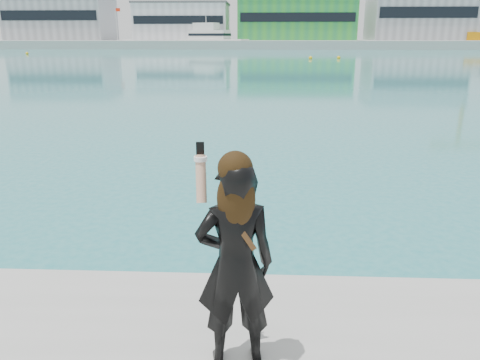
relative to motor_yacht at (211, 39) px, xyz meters
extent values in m
cube|color=#9E9E99|center=(13.28, 12.89, -1.27)|extent=(320.00, 40.00, 2.00)
cube|color=gray|center=(-41.72, 10.89, 5.23)|extent=(26.00, 16.00, 11.00)
cube|color=black|center=(-41.72, 2.79, 5.78)|extent=(24.70, 0.20, 2.42)
cube|color=silver|center=(-8.72, 10.89, 4.23)|extent=(24.00, 15.00, 9.00)
cube|color=black|center=(-8.72, 3.29, 4.68)|extent=(22.80, 0.20, 1.98)
cube|color=#59595B|center=(-8.72, 10.89, 8.98)|extent=(24.48, 15.30, 0.50)
cube|color=#238E42|center=(21.28, 10.89, 4.73)|extent=(30.00, 16.00, 10.00)
cube|color=black|center=(21.28, 2.79, 5.23)|extent=(28.50, 0.20, 2.20)
cube|color=gray|center=(53.28, 10.89, 5.73)|extent=(25.00, 15.00, 12.00)
cube|color=black|center=(53.28, 3.29, 6.33)|extent=(23.75, 0.20, 2.64)
cube|color=orange|center=(65.28, 4.89, 0.73)|extent=(4.00, 4.00, 2.00)
cylinder|color=silver|center=(-24.72, 3.89, 3.73)|extent=(0.16, 0.16, 8.00)
cube|color=red|center=(-24.12, 3.89, 7.13)|extent=(1.20, 0.04, 0.80)
cylinder|color=silver|center=(35.28, 3.89, 3.73)|extent=(0.16, 0.16, 8.00)
cube|color=red|center=(35.88, 3.89, 7.13)|extent=(1.20, 0.04, 0.80)
cube|color=silver|center=(0.46, -0.19, -1.12)|extent=(17.86, 10.92, 2.31)
cube|color=silver|center=(-0.43, 0.17, 1.10)|extent=(10.43, 7.34, 2.12)
cube|color=silver|center=(-1.32, 0.53, 3.02)|extent=(6.57, 5.19, 1.73)
cube|color=black|center=(-0.43, 0.17, 1.10)|extent=(10.65, 7.50, 0.58)
cylinder|color=silver|center=(-1.32, 0.53, 4.85)|extent=(0.15, 0.15, 1.92)
sphere|color=yellow|center=(23.35, -52.16, -2.27)|extent=(0.50, 0.50, 0.50)
sphere|color=yellow|center=(-28.27, -37.96, -2.27)|extent=(0.50, 0.50, 0.50)
sphere|color=yellow|center=(19.31, -53.25, -2.27)|extent=(0.50, 0.50, 0.50)
imported|color=black|center=(12.48, -117.38, -0.72)|extent=(0.60, 0.44, 1.51)
sphere|color=black|center=(12.49, -117.40, -0.01)|extent=(0.23, 0.23, 0.23)
ellipsoid|color=black|center=(12.49, -117.45, -0.20)|extent=(0.25, 0.13, 0.40)
cylinder|color=tan|center=(12.25, -117.31, -0.11)|extent=(0.10, 0.18, 0.33)
cylinder|color=white|center=(12.25, -117.27, 0.02)|extent=(0.09, 0.09, 0.03)
cube|color=black|center=(12.24, -117.23, 0.07)|extent=(0.06, 0.02, 0.11)
cube|color=#4C2D14|center=(12.53, -117.46, -0.41)|extent=(0.21, 0.05, 0.31)
camera|label=1|loc=(12.65, -120.29, 0.80)|focal=35.00mm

